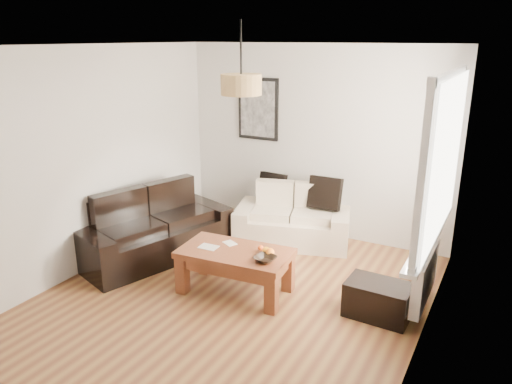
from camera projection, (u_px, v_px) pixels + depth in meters
The scene contains 21 objects.
floor at pixel (229, 301), 5.16m from camera, with size 4.50×4.50×0.00m, color brown.
ceiling at pixel (224, 45), 4.37m from camera, with size 3.80×4.50×0.00m, color white, non-canonical shape.
wall_back at pixel (314, 142), 6.64m from camera, with size 3.80×0.04×2.60m, color silver, non-canonical shape.
wall_front at pixel (25, 280), 2.88m from camera, with size 3.80×0.04×2.60m, color silver, non-canonical shape.
wall_left at pixel (87, 161), 5.63m from camera, with size 0.04×4.50×2.60m, color silver, non-canonical shape.
wall_right at pixel (428, 217), 3.90m from camera, with size 0.04×4.50×2.60m, color silver, non-canonical shape.
window_bay at pixel (443, 159), 4.49m from camera, with size 0.14×1.90×1.60m, color white, non-canonical shape.
radiator at pixel (425, 277), 4.88m from camera, with size 0.10×0.90×0.52m, color white.
poster at pixel (258, 109), 6.89m from camera, with size 0.62×0.04×0.87m, color black, non-canonical shape.
pendant_shade at pixel (241, 85), 4.73m from camera, with size 0.40×0.40×0.20m, color tan.
loveseat_cream at pixel (293, 216), 6.57m from camera, with size 1.50×0.82×0.75m, color beige, non-canonical shape.
sofa_leather at pixel (153, 226), 6.12m from camera, with size 1.89×0.92×0.82m, color black, non-canonical shape.
coffee_table at pixel (235, 271), 5.30m from camera, with size 1.19×0.65×0.49m, color brown, non-canonical shape.
ottoman at pixel (378, 300), 4.85m from camera, with size 0.63×0.40×0.36m, color black.
cushion_left at pixel (272, 187), 6.82m from camera, with size 0.38×0.12×0.38m, color black.
cushion_right at pixel (325, 193), 6.45m from camera, with size 0.43×0.13×0.43m, color black.
fruit_bowl at pixel (265, 259), 4.96m from camera, with size 0.22×0.22×0.05m, color black.
orange_a at pixel (266, 251), 5.12m from camera, with size 0.09×0.09×0.09m, color orange.
orange_b at pixel (270, 252), 5.08m from camera, with size 0.09×0.09×0.09m, color orange.
orange_c at pixel (261, 248), 5.19m from camera, with size 0.06×0.06×0.06m, color #F75514.
papers at pixel (209, 247), 5.30m from camera, with size 0.21×0.14×0.01m, color silver.
Camera 1 is at (2.44, -3.86, 2.67)m, focal length 34.22 mm.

